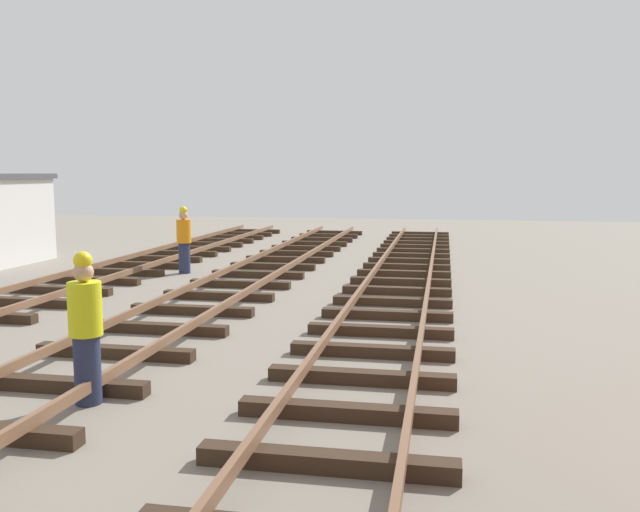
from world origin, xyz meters
TOP-DOWN VIEW (x-y plane):
  - track_worker_foreground at (-2.01, 9.99)m, footprint 0.40×0.40m
  - track_worker_distant at (-4.90, 20.29)m, footprint 0.40×0.40m

SIDE VIEW (x-z plane):
  - track_worker_foreground at x=-2.01m, z-range -0.01..1.86m
  - track_worker_distant at x=-4.90m, z-range -0.01..1.86m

